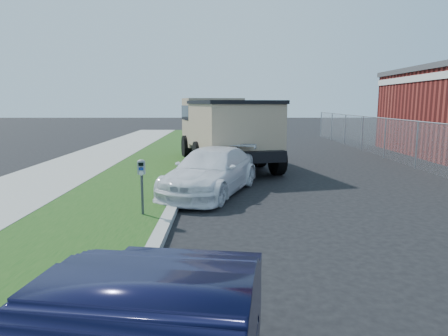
{
  "coord_description": "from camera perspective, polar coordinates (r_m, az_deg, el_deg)",
  "views": [
    {
      "loc": [
        -1.44,
        -8.14,
        2.5
      ],
      "look_at": [
        -1.4,
        1.0,
        1.0
      ],
      "focal_mm": 32.0,
      "sensor_mm": 36.0,
      "label": 1
    }
  ],
  "objects": [
    {
      "name": "parking_meter",
      "position": [
        8.62,
        -11.7,
        -0.99
      ],
      "size": [
        0.18,
        0.13,
        1.2
      ],
      "rotation": [
        0.0,
        0.0,
        0.09
      ],
      "color": "#3F4247",
      "rests_on": "ground"
    },
    {
      "name": "ground",
      "position": [
        8.64,
        9.44,
        -7.63
      ],
      "size": [
        120.0,
        120.0,
        0.0
      ],
      "primitive_type": "plane",
      "color": "black",
      "rests_on": "ground"
    },
    {
      "name": "chainlink_fence",
      "position": [
        16.92,
        25.91,
        4.19
      ],
      "size": [
        0.06,
        30.06,
        30.0
      ],
      "color": "slate",
      "rests_on": "ground"
    },
    {
      "name": "white_wagon",
      "position": [
        11.13,
        -1.78,
        -0.4
      ],
      "size": [
        3.09,
        4.62,
        1.24
      ],
      "primitive_type": "imported",
      "rotation": [
        0.0,
        0.0,
        -0.34
      ],
      "color": "white",
      "rests_on": "ground"
    },
    {
      "name": "streetside",
      "position": [
        11.22,
        -21.88,
        -3.89
      ],
      "size": [
        6.12,
        50.0,
        0.15
      ],
      "color": "gray",
      "rests_on": "ground"
    },
    {
      "name": "dump_truck",
      "position": [
        16.19,
        -0.02,
        5.84
      ],
      "size": [
        4.16,
        7.29,
        2.7
      ],
      "rotation": [
        0.0,
        0.0,
        0.25
      ],
      "color": "black",
      "rests_on": "ground"
    }
  ]
}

